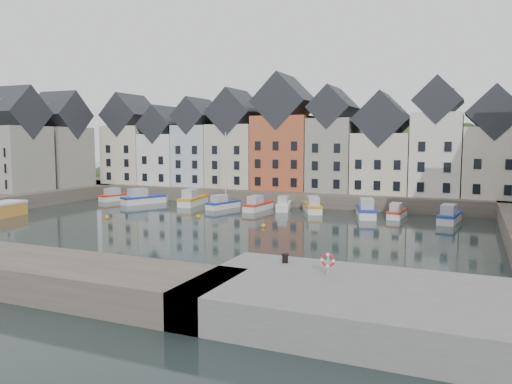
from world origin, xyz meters
The scene contains 19 objects.
ground centered at (0.00, 0.00, 0.00)m, with size 260.00×260.00×0.00m, color #1C2726.
far_quay centered at (0.00, 30.00, 1.00)m, with size 90.00×16.00×2.00m, color #4D443B.
near_quay centered at (22.00, -20.00, 1.00)m, with size 18.00×10.00×2.00m, color #60605E.
hillside centered at (0.02, 56.00, -17.96)m, with size 153.60×70.40×64.00m.
far_terrace centered at (3.21, 28.00, 8.88)m, with size 72.37×8.16×17.78m.
left_terrace centered at (-36.00, 13.50, 8.88)m, with size 7.65×17.00×15.69m.
mooring_buoys centered at (-4.00, 5.33, 0.15)m, with size 20.50×5.50×0.50m.
boat_a centered at (-25.18, 18.46, 0.67)m, with size 3.47×6.10×2.24m.
boat_b centered at (-18.68, 16.59, 0.77)m, with size 4.73×7.04×2.60m.
boat_c centered at (-10.90, 18.27, 0.80)m, with size 3.07×7.25×2.70m.
boat_d centered at (-5.13, 16.70, 0.71)m, with size 3.14×5.98×10.93m.
boat_e centered at (0.17, 16.94, 0.69)m, with size 2.34×6.15×2.31m.
boat_f centered at (3.29, 18.73, 0.65)m, with size 3.24×5.97×2.19m.
boat_g centered at (7.55, 18.40, 0.72)m, with size 4.38×6.54×2.42m.
boat_h centered at (14.96, 17.07, 0.78)m, with size 3.86×7.16×2.63m.
boat_i centered at (18.63, 18.00, 0.62)m, with size 1.95×5.50×2.08m.
boat_j centered at (24.78, 16.52, 0.72)m, with size 2.70×6.50×2.42m.
mooring_bollard centered at (16.49, -16.77, 2.31)m, with size 0.48×0.48×0.56m.
life_ring_post centered at (19.73, -18.61, 2.86)m, with size 0.80×0.17×1.30m.
Camera 1 is at (26.91, -45.43, 9.61)m, focal length 35.00 mm.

